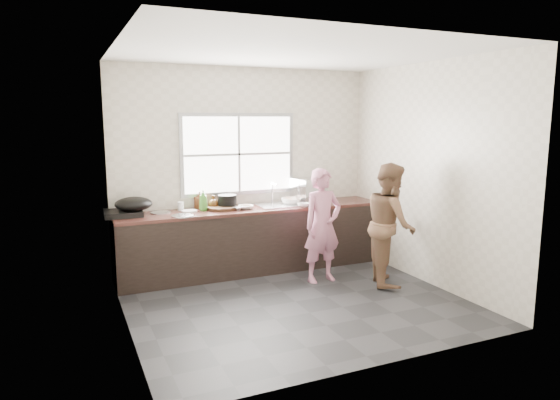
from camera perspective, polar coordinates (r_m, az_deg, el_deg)
name	(u,v)px	position (r m, az deg, el deg)	size (l,w,h in m)	color
floor	(295,302)	(5.70, 1.76, -11.58)	(3.60, 3.20, 0.01)	#252528
ceiling	(297,52)	(5.37, 1.91, 16.57)	(3.60, 3.20, 0.01)	silver
wall_back	(245,169)	(6.84, -4.01, 3.61)	(3.60, 0.01, 2.70)	beige
wall_left	(121,192)	(4.87, -17.68, 0.88)	(0.01, 3.20, 2.70)	beige
wall_right	(429,175)	(6.36, 16.68, 2.81)	(0.01, 3.20, 2.70)	beige
wall_front	(384,206)	(4.00, 11.84, -0.64)	(3.60, 0.01, 2.70)	silver
cabinet	(254,241)	(6.71, -3.00, -4.65)	(3.60, 0.62, 0.82)	black
countertop	(254,209)	(6.62, -3.03, -1.03)	(3.60, 0.64, 0.04)	#3B1D18
sink	(278,205)	(6.74, -0.26, -0.61)	(0.55, 0.45, 0.02)	silver
faucet	(272,193)	(6.90, -0.92, 0.84)	(0.02, 0.02, 0.30)	silver
window_frame	(238,154)	(6.78, -4.79, 5.25)	(1.60, 0.05, 1.10)	#9EA0A5
window_glazing	(239,154)	(6.75, -4.72, 5.23)	(1.50, 0.01, 1.00)	white
woman	(322,229)	(6.24, 4.87, -3.34)	(0.49, 0.32, 1.33)	#C87896
person_side	(390,224)	(6.26, 12.48, -2.67)	(0.73, 0.57, 1.50)	brown
cutting_board	(222,208)	(6.50, -6.66, -0.91)	(0.40, 0.40, 0.04)	#332114
cleaver	(241,207)	(6.43, -4.49, -0.77)	(0.22, 0.11, 0.01)	#ADAFB4
bowl_mince	(246,207)	(6.52, -3.93, -0.80)	(0.20, 0.20, 0.05)	white
bowl_crabs	(291,202)	(6.84, 1.32, -0.21)	(0.22, 0.22, 0.07)	silver
bowl_held	(303,204)	(6.67, 2.68, -0.49)	(0.20, 0.20, 0.06)	silver
black_pot	(227,202)	(6.57, -6.06, -0.19)	(0.25, 0.25, 0.18)	black
plate_food	(189,211)	(6.42, -10.32, -1.24)	(0.20, 0.20, 0.02)	white
bottle_green	(203,200)	(6.43, -8.76, -0.01)	(0.11, 0.11, 0.27)	#3F8B2D
bottle_brown_tall	(199,201)	(6.61, -9.19, -0.07)	(0.09, 0.09, 0.20)	#3D200F
bottle_brown_short	(213,203)	(6.57, -7.63, -0.30)	(0.12, 0.12, 0.16)	#4B2C12
glass_jar	(181,206)	(6.51, -11.29, -0.70)	(0.08, 0.08, 0.11)	silver
burner	(123,213)	(6.34, -17.50, -1.43)	(0.44, 0.44, 0.07)	black
wok	(134,204)	(6.28, -16.40, -0.44)	(0.45, 0.45, 0.17)	black
dish_rack	(309,190)	(7.07, 3.31, 1.18)	(0.45, 0.31, 0.34)	#BBBCC2
pot_lid_left	(182,216)	(6.13, -11.10, -1.77)	(0.27, 0.27, 0.01)	silver
pot_lid_right	(161,212)	(6.40, -13.48, -1.40)	(0.25, 0.25, 0.01)	#B9BCC1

